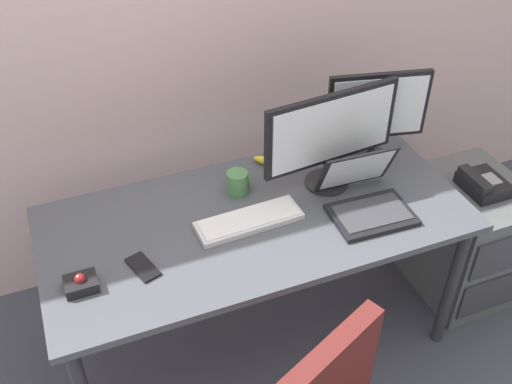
% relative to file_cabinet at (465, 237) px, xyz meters
% --- Properties ---
extents(ground_plane, '(8.00, 8.00, 0.00)m').
position_rel_file_cabinet_xyz_m(ground_plane, '(-1.05, 0.05, -0.30)').
color(ground_plane, '#444854').
extents(desk, '(1.65, 0.77, 0.73)m').
position_rel_file_cabinet_xyz_m(desk, '(-1.05, 0.05, 0.36)').
color(desk, '#494D55').
rests_on(desk, ground).
extents(file_cabinet, '(0.42, 0.53, 0.60)m').
position_rel_file_cabinet_xyz_m(file_cabinet, '(0.00, 0.00, 0.00)').
color(file_cabinet, '#55595A').
rests_on(file_cabinet, ground).
extents(desk_phone, '(0.17, 0.20, 0.09)m').
position_rel_file_cabinet_xyz_m(desk_phone, '(-0.01, -0.02, 0.34)').
color(desk_phone, black).
rests_on(desk_phone, file_cabinet).
extents(monitor_main, '(0.58, 0.18, 0.42)m').
position_rel_file_cabinet_xyz_m(monitor_main, '(-0.71, 0.14, 0.67)').
color(monitor_main, '#262628').
rests_on(monitor_main, desk).
extents(monitor_side, '(0.42, 0.18, 0.41)m').
position_rel_file_cabinet_xyz_m(monitor_side, '(-0.45, 0.22, 0.66)').
color(monitor_side, '#262628').
rests_on(monitor_side, desk).
extents(keyboard, '(0.42, 0.15, 0.03)m').
position_rel_file_cabinet_xyz_m(keyboard, '(-1.09, 0.03, 0.44)').
color(keyboard, silver).
rests_on(keyboard, desk).
extents(laptop, '(0.32, 0.33, 0.22)m').
position_rel_file_cabinet_xyz_m(laptop, '(-0.64, -0.06, 0.48)').
color(laptop, black).
rests_on(laptop, desk).
extents(trackball_mouse, '(0.11, 0.09, 0.07)m').
position_rel_file_cabinet_xyz_m(trackball_mouse, '(-1.74, -0.08, 0.45)').
color(trackball_mouse, black).
rests_on(trackball_mouse, desk).
extents(coffee_mug, '(0.10, 0.09, 0.10)m').
position_rel_file_cabinet_xyz_m(coffee_mug, '(-1.06, 0.22, 0.47)').
color(coffee_mug, '#4D864E').
rests_on(coffee_mug, desk).
extents(cell_phone, '(0.11, 0.16, 0.01)m').
position_rel_file_cabinet_xyz_m(cell_phone, '(-1.52, -0.06, 0.43)').
color(cell_phone, black).
rests_on(cell_phone, desk).
extents(banana, '(0.17, 0.17, 0.04)m').
position_rel_file_cabinet_xyz_m(banana, '(-0.86, 0.33, 0.45)').
color(banana, yellow).
rests_on(banana, desk).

